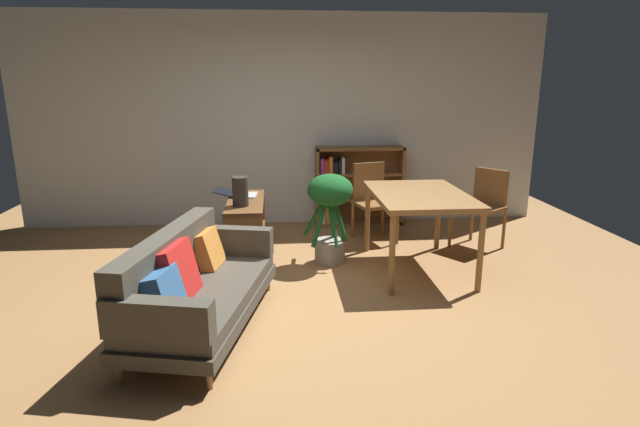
{
  "coord_description": "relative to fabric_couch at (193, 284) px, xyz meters",
  "views": [
    {
      "loc": [
        -0.12,
        -4.09,
        1.88
      ],
      "look_at": [
        0.25,
        0.2,
        0.75
      ],
      "focal_mm": 28.9,
      "sensor_mm": 36.0,
      "label": 1
    }
  ],
  "objects": [
    {
      "name": "bookshelf",
      "position": [
        1.66,
        2.89,
        0.14
      ],
      "size": [
        1.15,
        0.29,
        1.03
      ],
      "color": "brown",
      "rests_on": "ground_plane"
    },
    {
      "name": "potted_floor_plant",
      "position": [
        1.2,
        1.39,
        0.24
      ],
      "size": [
        0.51,
        0.49,
        0.95
      ],
      "color": "#9E9389",
      "rests_on": "ground_plane"
    },
    {
      "name": "fabric_couch",
      "position": [
        0.0,
        0.0,
        0.0
      ],
      "size": [
        1.09,
        1.84,
        0.76
      ],
      "color": "olive",
      "rests_on": "ground_plane"
    },
    {
      "name": "dining_chair_near",
      "position": [
        2.99,
        1.76,
        0.15
      ],
      "size": [
        0.64,
        0.64,
        0.89
      ],
      "color": "brown",
      "rests_on": "ground_plane"
    },
    {
      "name": "dining_table",
      "position": [
        2.06,
        1.11,
        0.35
      ],
      "size": [
        0.91,
        1.33,
        0.79
      ],
      "color": "olive",
      "rests_on": "ground_plane"
    },
    {
      "name": "ground_plane",
      "position": [
        0.77,
        0.36,
        -0.37
      ],
      "size": [
        8.16,
        8.16,
        0.0
      ],
      "primitive_type": "plane",
      "color": "#9E7042"
    },
    {
      "name": "dining_chair_far",
      "position": [
        1.79,
        2.16,
        0.15
      ],
      "size": [
        0.53,
        0.53,
        0.91
      ],
      "color": "brown",
      "rests_on": "ground_plane"
    },
    {
      "name": "open_laptop",
      "position": [
        0.23,
        1.86,
        0.29
      ],
      "size": [
        0.48,
        0.33,
        0.07
      ],
      "color": "silver",
      "rests_on": "media_console"
    },
    {
      "name": "back_wall_panel",
      "position": [
        0.77,
        3.06,
        0.98
      ],
      "size": [
        6.8,
        0.1,
        2.7
      ],
      "primitive_type": "cube",
      "color": "silver",
      "rests_on": "ground_plane"
    },
    {
      "name": "desk_speaker",
      "position": [
        0.29,
        1.38,
        0.42
      ],
      "size": [
        0.16,
        0.16,
        0.3
      ],
      "color": "#2D2823",
      "rests_on": "media_console"
    },
    {
      "name": "media_console",
      "position": [
        0.33,
        1.62,
        -0.06
      ],
      "size": [
        0.38,
        1.1,
        0.64
      ],
      "color": "brown",
      "rests_on": "ground_plane"
    }
  ]
}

